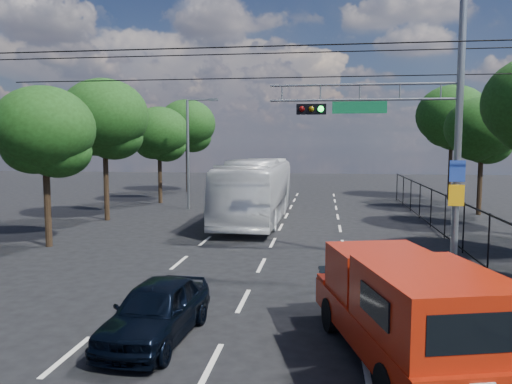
% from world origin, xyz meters
% --- Properties ---
extents(ground, '(120.00, 120.00, 0.00)m').
position_xyz_m(ground, '(0.00, 0.00, 0.00)').
color(ground, black).
rests_on(ground, ground).
extents(lane_markings, '(6.12, 38.00, 0.01)m').
position_xyz_m(lane_markings, '(-0.00, 14.00, 0.01)').
color(lane_markings, beige).
rests_on(lane_markings, ground).
extents(signal_mast, '(6.43, 0.39, 9.50)m').
position_xyz_m(signal_mast, '(5.28, 7.99, 5.24)').
color(signal_mast, slate).
rests_on(signal_mast, ground).
extents(streetlight_left, '(2.09, 0.22, 7.08)m').
position_xyz_m(streetlight_left, '(-6.33, 22.00, 3.94)').
color(streetlight_left, slate).
rests_on(streetlight_left, ground).
extents(utility_wires, '(22.00, 5.04, 0.74)m').
position_xyz_m(utility_wires, '(0.00, 8.83, 7.23)').
color(utility_wires, black).
rests_on(utility_wires, ground).
extents(fence_right, '(0.06, 34.03, 2.00)m').
position_xyz_m(fence_right, '(7.60, 12.17, 1.03)').
color(fence_right, black).
rests_on(fence_right, ground).
extents(tree_right_d, '(4.32, 4.32, 7.02)m').
position_xyz_m(tree_right_d, '(11.42, 22.02, 4.85)').
color(tree_right_d, black).
rests_on(tree_right_d, ground).
extents(tree_right_e, '(5.28, 5.28, 8.58)m').
position_xyz_m(tree_right_e, '(11.62, 30.02, 5.94)').
color(tree_right_e, black).
rests_on(tree_right_e, ground).
extents(tree_left_b, '(4.08, 4.08, 6.63)m').
position_xyz_m(tree_left_b, '(-9.18, 10.02, 4.58)').
color(tree_left_b, black).
rests_on(tree_left_b, ground).
extents(tree_left_c, '(4.80, 4.80, 7.80)m').
position_xyz_m(tree_left_c, '(-9.78, 17.02, 5.40)').
color(tree_left_c, black).
rests_on(tree_left_c, ground).
extents(tree_left_d, '(4.20, 4.20, 6.83)m').
position_xyz_m(tree_left_d, '(-9.38, 25.02, 4.72)').
color(tree_left_d, black).
rests_on(tree_left_d, ground).
extents(tree_left_e, '(4.92, 4.92, 7.99)m').
position_xyz_m(tree_left_e, '(-9.58, 33.02, 5.53)').
color(tree_left_e, black).
rests_on(tree_left_e, ground).
extents(red_pickup, '(3.45, 6.09, 2.15)m').
position_xyz_m(red_pickup, '(3.74, 0.58, 1.15)').
color(red_pickup, black).
rests_on(red_pickup, ground).
extents(navy_hatchback, '(1.83, 3.96, 1.31)m').
position_xyz_m(navy_hatchback, '(-1.48, 1.10, 0.66)').
color(navy_hatchback, black).
rests_on(navy_hatchback, ground).
extents(white_bus, '(2.93, 12.24, 3.41)m').
position_xyz_m(white_bus, '(-1.53, 17.97, 1.70)').
color(white_bus, silver).
rests_on(white_bus, ground).
extents(white_van, '(1.88, 4.44, 1.43)m').
position_xyz_m(white_van, '(-3.06, 18.30, 0.71)').
color(white_van, white).
rests_on(white_van, ground).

